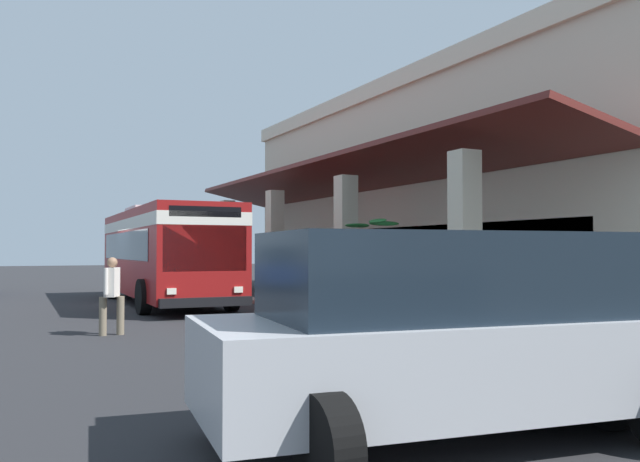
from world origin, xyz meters
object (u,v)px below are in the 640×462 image
parked_suv_tan (624,313)px  parked_suv_silver (449,333)px  transit_bus (163,249)px  pedestrian (112,292)px  potted_palm (369,295)px

parked_suv_tan → parked_suv_silver: bearing=-78.5°
parked_suv_silver → parked_suv_tan: bearing=101.5°
transit_bus → parked_suv_silver: transit_bus is taller
parked_suv_silver → pedestrian: (-9.44, -1.64, -0.09)m
parked_suv_tan → pedestrian: parked_suv_tan is taller
parked_suv_tan → potted_palm: size_ratio=1.84×
parked_suv_silver → potted_palm: size_ratio=1.87×
pedestrian → potted_palm: size_ratio=0.62×
parked_suv_tan → pedestrian: size_ratio=2.98×
parked_suv_tan → parked_suv_silver: (0.65, -3.23, 0.00)m
transit_bus → pedestrian: transit_bus is taller
parked_suv_tan → parked_suv_silver: size_ratio=0.98×
transit_bus → pedestrian: 8.44m
pedestrian → transit_bus: bearing=159.8°
transit_bus → parked_suv_silver: (17.31, -1.27, -0.84)m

